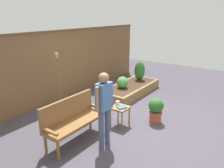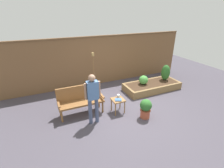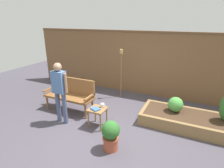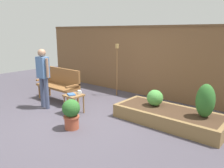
# 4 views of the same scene
# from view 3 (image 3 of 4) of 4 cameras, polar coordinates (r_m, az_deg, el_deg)

# --- Properties ---
(ground_plane) EXTENTS (14.00, 14.00, 0.00)m
(ground_plane) POSITION_cam_3_polar(r_m,az_deg,el_deg) (4.50, -1.43, -14.26)
(ground_plane) COLOR #47424C
(fence_back) EXTENTS (8.40, 0.14, 2.16)m
(fence_back) POSITION_cam_3_polar(r_m,az_deg,el_deg) (6.33, 9.08, 6.45)
(fence_back) COLOR brown
(fence_back) RESTS_ON ground_plane
(garden_bench) EXTENTS (1.44, 0.48, 0.94)m
(garden_bench) POSITION_cam_3_polar(r_m,az_deg,el_deg) (5.34, -12.80, -2.46)
(garden_bench) COLOR brown
(garden_bench) RESTS_ON ground_plane
(side_table) EXTENTS (0.40, 0.40, 0.48)m
(side_table) POSITION_cam_3_polar(r_m,az_deg,el_deg) (4.47, -4.54, -8.61)
(side_table) COLOR olive
(side_table) RESTS_ON ground_plane
(cup_on_table) EXTENTS (0.13, 0.09, 0.10)m
(cup_on_table) POSITION_cam_3_polar(r_m,az_deg,el_deg) (4.48, -2.95, -6.67)
(cup_on_table) COLOR white
(cup_on_table) RESTS_ON side_table
(book_on_table) EXTENTS (0.26, 0.23, 0.03)m
(book_on_table) POSITION_cam_3_polar(r_m,az_deg,el_deg) (4.39, -5.18, -7.75)
(book_on_table) COLOR #38609E
(book_on_table) RESTS_ON side_table
(potted_boxwood) EXTENTS (0.37, 0.37, 0.64)m
(potted_boxwood) POSITION_cam_3_polar(r_m,az_deg,el_deg) (3.76, -0.43, -15.45)
(potted_boxwood) COLOR #A84C33
(potted_boxwood) RESTS_ON ground_plane
(raised_planter_bed) EXTENTS (2.40, 1.00, 0.30)m
(raised_planter_bed) POSITION_cam_3_polar(r_m,az_deg,el_deg) (4.96, 23.38, -10.56)
(raised_planter_bed) COLOR olive
(raised_planter_bed) RESTS_ON ground_plane
(shrub_near_bench) EXTENTS (0.38, 0.38, 0.38)m
(shrub_near_bench) POSITION_cam_3_polar(r_m,az_deg,el_deg) (4.88, 19.19, -6.05)
(shrub_near_bench) COLOR brown
(shrub_near_bench) RESTS_ON raised_planter_bed
(tiki_torch) EXTENTS (0.10, 0.10, 1.61)m
(tiki_torch) POSITION_cam_3_polar(r_m,az_deg,el_deg) (5.93, 2.87, 5.98)
(tiki_torch) COLOR brown
(tiki_torch) RESTS_ON ground_plane
(person_by_bench) EXTENTS (0.47, 0.20, 1.56)m
(person_by_bench) POSITION_cam_3_polar(r_m,az_deg,el_deg) (4.58, -16.06, -1.28)
(person_by_bench) COLOR #475170
(person_by_bench) RESTS_ON ground_plane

